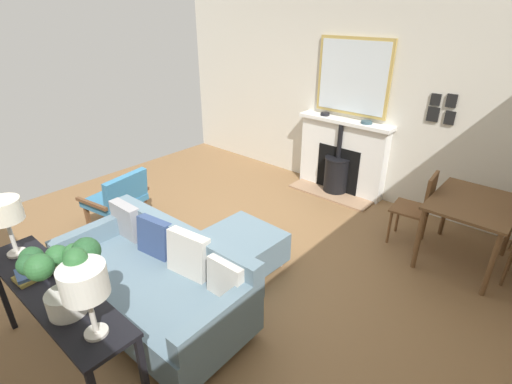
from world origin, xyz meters
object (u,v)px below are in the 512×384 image
object	(u,v)px
mantel_bowl_near	(325,114)
console_table	(55,299)
fireplace	(341,160)
mantel_bowl_far	(367,122)
table_lamp_far_end	(84,284)
sofa	(156,281)
book_stack	(37,272)
potted_plant	(62,270)
ottoman	(244,246)
dining_table	(472,210)
armchair_accent	(119,197)
dining_chair_near_fireplace	(420,204)
table_lamp_near_end	(4,212)

from	to	relation	value
mantel_bowl_near	console_table	distance (m)	4.24
fireplace	mantel_bowl_far	bearing A→B (deg)	92.82
console_table	table_lamp_far_end	size ratio (longest dim) A/B	3.39
mantel_bowl_far	table_lamp_far_end	size ratio (longest dim) A/B	0.31
fireplace	sofa	distance (m)	3.37
mantel_bowl_far	sofa	world-z (taller)	mantel_bowl_far
fireplace	book_stack	distance (m)	4.20
table_lamp_far_end	potted_plant	xyz separation A→B (m)	(-0.00, -0.30, -0.06)
mantel_bowl_near	mantel_bowl_far	distance (m)	0.66
fireplace	mantel_bowl_far	distance (m)	0.72
table_lamp_far_end	book_stack	distance (m)	0.92
fireplace	potted_plant	distance (m)	4.24
ottoman	dining_table	xyz separation A→B (m)	(-1.62, 1.73, 0.39)
book_stack	sofa	bearing A→B (deg)	164.80
mantel_bowl_near	sofa	distance (m)	3.50
fireplace	console_table	xyz separation A→B (m)	(4.18, 0.09, 0.20)
fireplace	potted_plant	bearing A→B (deg)	5.56
ottoman	book_stack	bearing A→B (deg)	-10.77
dining_table	sofa	bearing A→B (deg)	-35.10
armchair_accent	dining_table	bearing A→B (deg)	121.13
dining_chair_near_fireplace	table_lamp_far_end	bearing A→B (deg)	-11.63
table_lamp_near_end	potted_plant	world-z (taller)	potted_plant
armchair_accent	table_lamp_far_end	xyz separation A→B (m)	(1.40, 2.18, 0.71)
console_table	dining_chair_near_fireplace	distance (m)	3.72
mantel_bowl_far	book_stack	distance (m)	4.24
ottoman	armchair_accent	size ratio (longest dim) A/B	0.98
table_lamp_near_end	dining_chair_near_fireplace	distance (m)	4.03
table_lamp_far_end	potted_plant	world-z (taller)	potted_plant
armchair_accent	potted_plant	xyz separation A→B (m)	(1.39, 1.88, 0.65)
sofa	table_lamp_far_end	size ratio (longest dim) A/B	3.86
ottoman	armchair_accent	distance (m)	1.75
console_table	book_stack	xyz separation A→B (m)	(0.00, -0.23, 0.12)
fireplace	mantel_bowl_near	world-z (taller)	mantel_bowl_near
table_lamp_near_end	potted_plant	xyz separation A→B (m)	(-0.00, 0.94, -0.06)
table_lamp_far_end	dining_chair_near_fireplace	size ratio (longest dim) A/B	0.54
ottoman	console_table	distance (m)	1.89
table_lamp_near_end	dining_chair_near_fireplace	xyz separation A→B (m)	(-3.47, 1.96, -0.63)
sofa	book_stack	size ratio (longest dim) A/B	6.20
sofa	ottoman	bearing A→B (deg)	172.84
fireplace	mantel_bowl_far	xyz separation A→B (m)	(-0.02, 0.32, 0.64)
book_stack	dining_chair_near_fireplace	size ratio (longest dim) A/B	0.33
armchair_accent	dining_table	world-z (taller)	armchair_accent
fireplace	ottoman	xyz separation A→B (m)	(2.34, 0.21, -0.23)
mantel_bowl_near	sofa	size ratio (longest dim) A/B	0.07
book_stack	dining_table	size ratio (longest dim) A/B	0.31
fireplace	mantel_bowl_near	bearing A→B (deg)	-92.72
table_lamp_near_end	table_lamp_far_end	xyz separation A→B (m)	(0.00, 1.24, 0.00)
dining_table	console_table	bearing A→B (deg)	-28.22
mantel_bowl_near	dining_chair_near_fireplace	distance (m)	2.00
table_lamp_near_end	book_stack	bearing A→B (deg)	89.41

